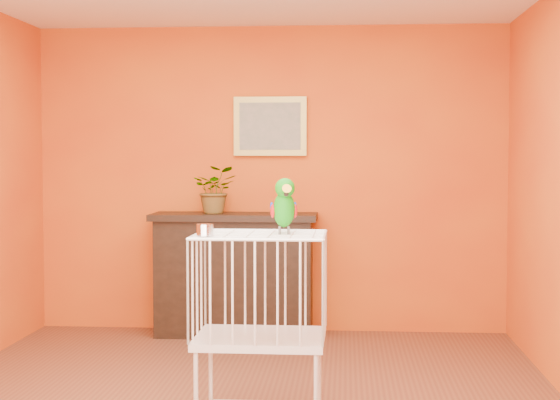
{
  "coord_description": "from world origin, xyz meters",
  "views": [
    {
      "loc": [
        0.65,
        -5.05,
        1.5
      ],
      "look_at": [
        0.29,
        -0.42,
        1.26
      ],
      "focal_mm": 55.0,
      "sensor_mm": 36.0,
      "label": 1
    }
  ],
  "objects": [
    {
      "name": "potted_plant",
      "position": [
        -0.44,
        2.02,
        1.17
      ],
      "size": [
        0.39,
        0.43,
        0.31
      ],
      "primitive_type": "imported",
      "rotation": [
        0.0,
        0.0,
        0.09
      ],
      "color": "#26722D",
      "rests_on": "console_cabinet"
    },
    {
      "name": "room_shell",
      "position": [
        0.0,
        0.0,
        1.58
      ],
      "size": [
        4.5,
        4.5,
        4.5
      ],
      "color": "#D86014",
      "rests_on": "ground"
    },
    {
      "name": "birdcage",
      "position": [
        0.18,
        -0.44,
        0.56
      ],
      "size": [
        0.7,
        0.54,
        1.08
      ],
      "rotation": [
        0.0,
        0.0,
        -0.0
      ],
      "color": "silver",
      "rests_on": "ground"
    },
    {
      "name": "parrot",
      "position": [
        0.31,
        -0.43,
        1.23
      ],
      "size": [
        0.16,
        0.28,
        0.31
      ],
      "rotation": [
        0.0,
        0.0,
        0.2
      ],
      "color": "#59544C",
      "rests_on": "birdcage"
    },
    {
      "name": "framed_picture",
      "position": [
        0.0,
        2.22,
        1.75
      ],
      "size": [
        0.62,
        0.04,
        0.5
      ],
      "color": "#A38B3A",
      "rests_on": "room_shell"
    },
    {
      "name": "feed_cup",
      "position": [
        -0.09,
        -0.62,
        1.11
      ],
      "size": [
        0.09,
        0.09,
        0.06
      ],
      "primitive_type": "cylinder",
      "color": "silver",
      "rests_on": "birdcage"
    },
    {
      "name": "console_cabinet",
      "position": [
        -0.28,
        2.01,
        0.51
      ],
      "size": [
        1.37,
        0.49,
        1.02
      ],
      "color": "black",
      "rests_on": "ground"
    }
  ]
}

